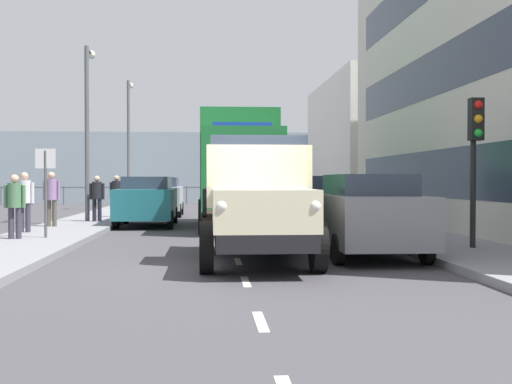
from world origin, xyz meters
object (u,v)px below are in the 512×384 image
(pedestrian_by_lamp, at_px, (116,193))
(truck_vintage_cream, at_px, (257,202))
(traffic_light_near, at_px, (475,139))
(street_sign, at_px, (45,177))
(pedestrian_strolling, at_px, (25,197))
(car_silver_oppositeside_1, at_px, (160,196))
(car_grey_kerbside_near, at_px, (366,214))
(lamp_post_promenade, at_px, (88,117))
(pedestrian_with_bag, at_px, (51,194))
(pedestrian_near_railing, at_px, (15,201))
(lamp_post_far, at_px, (129,132))
(car_teal_oppositeside_0, at_px, (147,200))
(pedestrian_in_dark_coat, at_px, (97,195))
(lorry_cargo_green, at_px, (238,166))
(car_navy_kerbside_1, at_px, (322,205))

(pedestrian_by_lamp, bearing_deg, truck_vintage_cream, 107.93)
(traffic_light_near, xyz_separation_m, street_sign, (9.79, -3.35, -0.79))
(pedestrian_strolling, bearing_deg, car_silver_oppositeside_1, -105.28)
(car_grey_kerbside_near, bearing_deg, traffic_light_near, -176.93)
(car_grey_kerbside_near, relative_size, car_silver_oppositeside_1, 1.11)
(lamp_post_promenade, bearing_deg, pedestrian_with_bag, 78.40)
(car_grey_kerbside_near, bearing_deg, pedestrian_strolling, -32.17)
(car_silver_oppositeside_1, xyz_separation_m, pedestrian_near_railing, (2.66, 13.04, 0.19))
(car_silver_oppositeside_1, relative_size, lamp_post_far, 0.60)
(car_silver_oppositeside_1, distance_m, lamp_post_far, 6.90)
(car_silver_oppositeside_1, xyz_separation_m, lamp_post_promenade, (2.17, 5.59, 2.98))
(pedestrian_by_lamp, bearing_deg, traffic_light_near, 125.77)
(truck_vintage_cream, bearing_deg, car_grey_kerbside_near, -156.51)
(car_teal_oppositeside_0, height_order, street_sign, street_sign)
(car_teal_oppositeside_0, xyz_separation_m, traffic_light_near, (-7.81, 9.68, 1.57))
(traffic_light_near, bearing_deg, lamp_post_promenade, -46.43)
(car_silver_oppositeside_1, xyz_separation_m, traffic_light_near, (-7.81, 16.08, 1.58))
(lamp_post_promenade, bearing_deg, traffic_light_near, 133.57)
(car_grey_kerbside_near, xyz_separation_m, pedestrian_in_dark_coat, (7.20, -10.12, 0.19))
(car_grey_kerbside_near, xyz_separation_m, car_silver_oppositeside_1, (5.42, -16.21, -0.00))
(lorry_cargo_green, bearing_deg, truck_vintage_cream, 89.61)
(lorry_cargo_green, bearing_deg, pedestrian_by_lamp, -42.62)
(car_teal_oppositeside_0, xyz_separation_m, pedestrian_strolling, (2.98, 4.52, 0.23))
(car_navy_kerbside_1, height_order, pedestrian_near_railing, pedestrian_near_railing)
(truck_vintage_cream, xyz_separation_m, lamp_post_far, (5.09, -22.99, 2.94))
(lorry_cargo_green, height_order, pedestrian_by_lamp, lorry_cargo_green)
(car_grey_kerbside_near, xyz_separation_m, car_navy_kerbside_1, (-0.00, -5.47, -0.00))
(pedestrian_near_railing, relative_size, street_sign, 0.71)
(pedestrian_near_railing, distance_m, pedestrian_strolling, 2.15)
(pedestrian_strolling, height_order, traffic_light_near, traffic_light_near)
(traffic_light_near, bearing_deg, pedestrian_with_bag, -35.35)
(car_teal_oppositeside_0, xyz_separation_m, car_silver_oppositeside_1, (-0.00, -6.40, -0.00))
(car_teal_oppositeside_0, distance_m, pedestrian_with_bag, 3.53)
(lamp_post_promenade, bearing_deg, lamp_post_far, -90.73)
(pedestrian_with_bag, height_order, pedestrian_in_dark_coat, pedestrian_with_bag)
(truck_vintage_cream, height_order, pedestrian_with_bag, truck_vintage_cream)
(pedestrian_near_railing, height_order, lamp_post_promenade, lamp_post_promenade)
(car_grey_kerbside_near, xyz_separation_m, lamp_post_far, (7.45, -21.97, 3.22))
(truck_vintage_cream, height_order, pedestrian_strolling, truck_vintage_cream)
(car_grey_kerbside_near, distance_m, pedestrian_with_bag, 11.22)
(car_teal_oppositeside_0, distance_m, lamp_post_promenade, 3.78)
(car_navy_kerbside_1, xyz_separation_m, pedestrian_by_lamp, (6.91, -7.56, 0.22))
(car_silver_oppositeside_1, xyz_separation_m, pedestrian_in_dark_coat, (1.78, 6.09, 0.19))
(car_grey_kerbside_near, relative_size, street_sign, 1.98)
(pedestrian_strolling, xyz_separation_m, lamp_post_far, (-0.96, -16.68, 2.98))
(truck_vintage_cream, distance_m, street_sign, 6.78)
(lorry_cargo_green, height_order, pedestrian_strolling, lorry_cargo_green)
(car_teal_oppositeside_0, height_order, pedestrian_with_bag, pedestrian_with_bag)
(pedestrian_in_dark_coat, bearing_deg, street_sign, 88.24)
(pedestrian_in_dark_coat, bearing_deg, pedestrian_strolling, 75.96)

